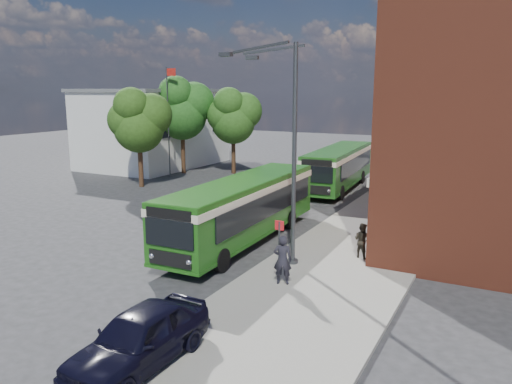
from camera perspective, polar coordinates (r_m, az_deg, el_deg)
The scene contains 15 objects.
ground at distance 25.07m, azimuth -4.96°, elevation -5.16°, with size 120.00×120.00×0.00m, color #29292B.
pavement at distance 29.69m, azimuth 15.15°, elevation -2.72°, with size 6.00×48.00×0.15m, color gray.
kerb_line at distance 30.47m, azimuth 9.55°, elevation -2.25°, with size 0.12×48.00×0.01m, color beige.
white_building at distance 49.31m, azimuth -11.52°, elevation 7.24°, with size 9.40×13.40×7.30m.
flagpole at distance 41.88m, azimuth -9.96°, elevation 8.32°, with size 0.95×0.10×9.00m.
street_lamp at distance 20.08m, azimuth 3.44°, elevation 4.66°, with size 2.96×2.38×9.00m.
bus_stop_sign at distance 18.51m, azimuth 2.67°, elevation -6.35°, with size 0.35×0.08×2.52m.
bus_front at distance 23.84m, azimuth -1.51°, elevation -1.44°, with size 2.88×12.07×3.02m.
bus_rear at distance 37.28m, azimuth 9.42°, elevation 3.15°, with size 3.36×11.62×3.02m.
parked_car at distance 13.79m, azimuth -13.19°, elevation -15.90°, with size 1.80×4.48×1.53m, color black.
pedestrian_a at distance 18.53m, azimuth 3.05°, elevation -7.74°, with size 0.68×0.45×1.86m, color black.
pedestrian_b at distance 21.84m, azimuth 12.01°, elevation -5.43°, with size 0.74×0.58×1.52m, color black.
tree_left at distance 38.19m, azimuth -13.26°, elevation 8.02°, with size 4.39×4.18×7.42m.
tree_mid at distance 43.91m, azimuth -8.45°, elevation 9.50°, with size 4.97×4.73×8.39m.
tree_right at distance 43.32m, azimuth -2.60°, elevation 8.73°, with size 4.41×4.19×7.45m.
Camera 1 is at (12.99, -20.19, 7.21)m, focal length 35.00 mm.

